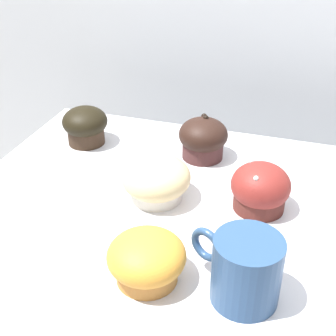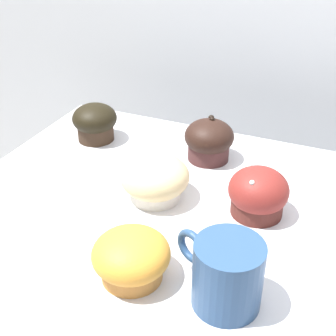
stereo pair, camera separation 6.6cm
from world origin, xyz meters
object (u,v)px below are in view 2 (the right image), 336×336
muffin_back_left (209,140)px  coffee_cup (226,273)px  muffin_back_right (258,194)px  muffin_front_center (95,122)px  muffin_front_right (131,257)px  muffin_front_left (155,179)px

muffin_back_left → coffee_cup: 0.37m
muffin_back_left → muffin_back_right: size_ratio=0.98×
muffin_front_center → coffee_cup: (0.39, -0.33, 0.01)m
muffin_front_right → coffee_cup: (0.13, 0.01, 0.01)m
muffin_back_right → muffin_back_left: bearing=133.4°
muffin_front_left → coffee_cup: (0.18, -0.18, 0.01)m
muffin_back_right → coffee_cup: bearing=-87.4°
muffin_front_center → coffee_cup: bearing=-40.3°
muffin_back_right → muffin_front_center: bearing=161.9°
muffin_front_left → muffin_front_right: size_ratio=1.10×
muffin_front_center → muffin_front_left: 0.25m
muffin_back_right → muffin_front_left: muffin_back_right is taller
muffin_front_left → muffin_back_right: bearing=7.9°
muffin_front_center → muffin_front_left: muffin_front_center is taller
muffin_back_right → muffin_front_left: size_ratio=0.83×
muffin_back_right → muffin_front_right: 0.24m
muffin_front_left → coffee_cup: size_ratio=0.92×
muffin_front_center → muffin_back_left: 0.25m
muffin_front_center → muffin_front_right: 0.42m
muffin_back_left → muffin_front_right: 0.35m
muffin_front_center → coffee_cup: coffee_cup is taller
muffin_back_left → muffin_front_right: size_ratio=0.89×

